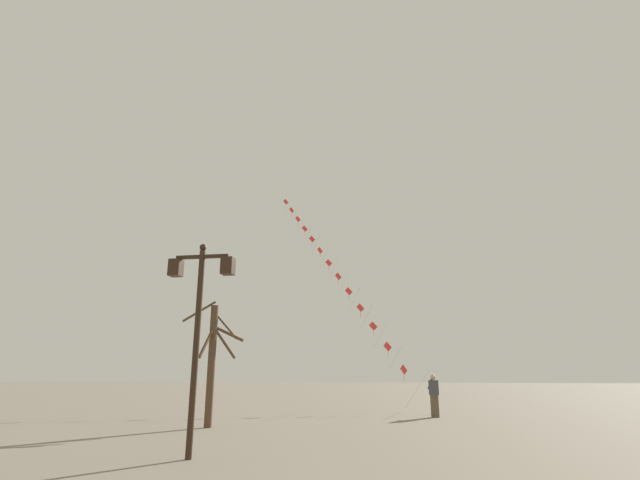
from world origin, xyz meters
TOP-DOWN VIEW (x-y plane):
  - ground_plane at (0.00, 20.00)m, footprint 160.00×160.00m
  - twin_lantern_lamp_post at (-3.37, 9.51)m, footprint 1.57×0.28m
  - kite_train at (-2.93, 29.74)m, footprint 10.61×14.68m
  - kite_flyer at (2.54, 20.58)m, footprint 0.45×0.60m
  - bare_tree at (-5.27, 15.36)m, footprint 1.82×1.69m

SIDE VIEW (x-z plane):
  - ground_plane at x=0.00m, z-range 0.00..0.00m
  - kite_flyer at x=2.54m, z-range 0.05..1.76m
  - bare_tree at x=-5.27m, z-range 0.10..4.35m
  - twin_lantern_lamp_post at x=-3.37m, z-range 0.92..5.64m
  - kite_train at x=-2.93m, z-range 0.38..16.65m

